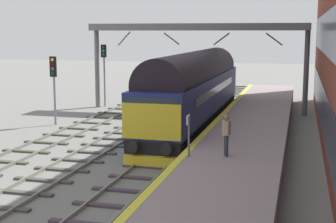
# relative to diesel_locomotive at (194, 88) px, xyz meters

# --- Properties ---
(ground_plane) EXTENTS (140.00, 140.00, 0.00)m
(ground_plane) POSITION_rel_diesel_locomotive_xyz_m (-0.00, -4.88, -2.48)
(ground_plane) COLOR slate
(ground_plane) RESTS_ON ground
(track_main) EXTENTS (2.50, 60.00, 0.15)m
(track_main) POSITION_rel_diesel_locomotive_xyz_m (-0.00, -4.88, -2.42)
(track_main) COLOR gray
(track_main) RESTS_ON ground
(track_adjacent_west) EXTENTS (2.50, 60.00, 0.15)m
(track_adjacent_west) POSITION_rel_diesel_locomotive_xyz_m (-3.53, -4.88, -2.43)
(track_adjacent_west) COLOR gray
(track_adjacent_west) RESTS_ON ground
(track_adjacent_far_west) EXTENTS (2.50, 60.00, 0.15)m
(track_adjacent_far_west) POSITION_rel_diesel_locomotive_xyz_m (-6.72, -4.88, -2.42)
(track_adjacent_far_west) COLOR slate
(track_adjacent_far_west) RESTS_ON ground
(station_platform) EXTENTS (4.00, 44.00, 1.01)m
(station_platform) POSITION_rel_diesel_locomotive_xyz_m (3.60, -4.88, -1.98)
(station_platform) COLOR gray
(station_platform) RESTS_ON ground
(diesel_locomotive) EXTENTS (2.74, 18.21, 4.68)m
(diesel_locomotive) POSITION_rel_diesel_locomotive_xyz_m (0.00, 0.00, 0.00)
(diesel_locomotive) COLOR black
(diesel_locomotive) RESTS_ON ground
(signal_post_near) EXTENTS (0.44, 0.22, 4.33)m
(signal_post_near) POSITION_rel_diesel_locomotive_xyz_m (-8.79, -0.88, 0.35)
(signal_post_near) COLOR gray
(signal_post_near) RESTS_ON ground
(signal_post_mid) EXTENTS (0.44, 0.22, 4.85)m
(signal_post_mid) POSITION_rel_diesel_locomotive_xyz_m (-8.79, 7.42, 0.62)
(signal_post_mid) COLOR gray
(signal_post_mid) RESTS_ON ground
(platform_number_sign) EXTENTS (0.10, 0.44, 1.64)m
(platform_number_sign) POSITION_rel_diesel_locomotive_xyz_m (1.99, -10.47, -0.37)
(platform_number_sign) COLOR slate
(platform_number_sign) RESTS_ON station_platform
(waiting_passenger) EXTENTS (0.44, 0.48, 1.64)m
(waiting_passenger) POSITION_rel_diesel_locomotive_xyz_m (3.40, -9.99, -0.49)
(waiting_passenger) COLOR #2B303F
(waiting_passenger) RESTS_ON station_platform
(overhead_footbridge) EXTENTS (16.02, 2.00, 6.43)m
(overhead_footbridge) POSITION_rel_diesel_locomotive_xyz_m (-1.31, 6.79, 3.42)
(overhead_footbridge) COLOR slate
(overhead_footbridge) RESTS_ON ground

